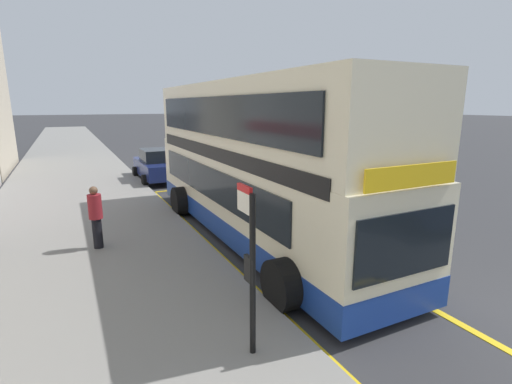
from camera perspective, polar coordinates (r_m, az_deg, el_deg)
ground_plane at (r=35.02m, az=-14.67°, el=6.37°), size 260.00×260.00×0.00m
pavement_near at (r=34.27m, az=-26.22°, el=5.44°), size 6.00×76.00×0.14m
double_decker_bus at (r=10.85m, az=-0.42°, el=3.83°), size 3.15×11.16×4.40m
bus_bay_markings at (r=11.20m, az=-0.71°, el=-6.77°), size 2.83×14.53×0.01m
bus_stop_sign at (r=5.55m, az=-0.89°, el=-9.71°), size 0.09×0.51×2.54m
parked_car_white_distant at (r=31.58m, az=-4.34°, el=7.53°), size 2.09×4.20×1.62m
parked_car_navy_across at (r=19.88m, az=-14.52°, el=3.93°), size 2.09×4.20×1.62m
pedestrian_waiting_near_sign at (r=10.59m, az=-22.95°, el=-3.20°), size 0.34×0.34×1.64m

